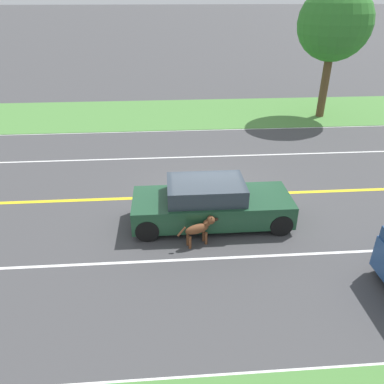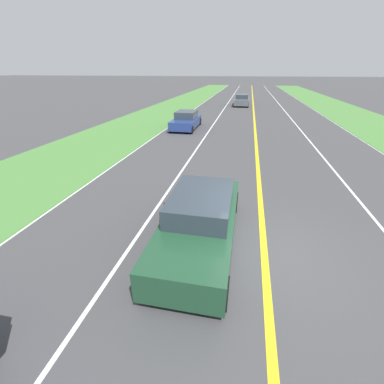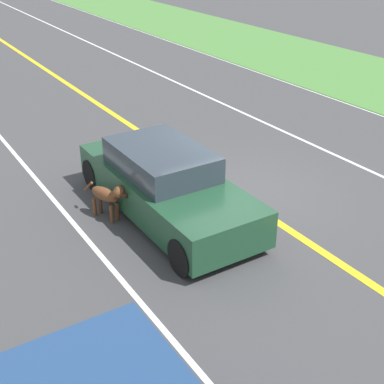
% 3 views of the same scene
% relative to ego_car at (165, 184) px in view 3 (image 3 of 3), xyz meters
% --- Properties ---
extents(ground_plane, '(400.00, 400.00, 0.00)m').
position_rel_ego_car_xyz_m(ground_plane, '(-1.71, 0.12, -0.67)').
color(ground_plane, '#424244').
extents(centre_divider_line, '(0.18, 160.00, 0.01)m').
position_rel_ego_car_xyz_m(centre_divider_line, '(-1.71, 0.12, -0.67)').
color(centre_divider_line, yellow).
rests_on(centre_divider_line, ground).
extents(lane_dash_same_dir, '(0.10, 160.00, 0.01)m').
position_rel_ego_car_xyz_m(lane_dash_same_dir, '(1.79, 0.12, -0.67)').
color(lane_dash_same_dir, white).
rests_on(lane_dash_same_dir, ground).
extents(lane_dash_oncoming, '(0.10, 160.00, 0.01)m').
position_rel_ego_car_xyz_m(lane_dash_oncoming, '(-5.21, 0.12, -0.67)').
color(lane_dash_oncoming, white).
rests_on(lane_dash_oncoming, ground).
extents(ego_car, '(1.82, 4.77, 1.42)m').
position_rel_ego_car_xyz_m(ego_car, '(0.00, 0.00, 0.00)').
color(ego_car, '#1E472D').
rests_on(ego_car, ground).
extents(dog, '(0.53, 1.20, 0.85)m').
position_rel_ego_car_xyz_m(dog, '(1.09, -0.41, -0.14)').
color(dog, brown).
rests_on(dog, ground).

